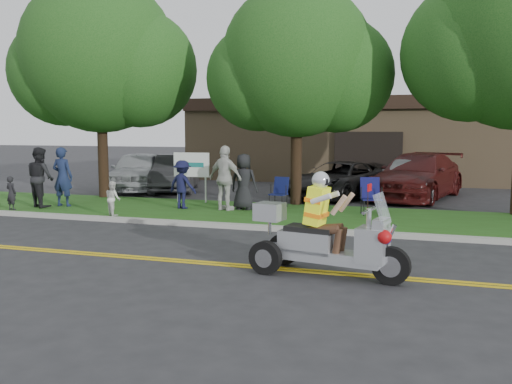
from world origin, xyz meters
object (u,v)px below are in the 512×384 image
(spectator_adult_mid, at_px, (40,177))
(spectator_adult_left, at_px, (63,177))
(lawn_chair_b, at_px, (371,194))
(parked_car_far_left, at_px, (138,171))
(parked_car_far_right, at_px, (411,177))
(spectator_adult_right, at_px, (225,178))
(trike_scooter, at_px, (322,240))
(lawn_chair_a, at_px, (280,190))
(parked_car_left, at_px, (176,173))
(parked_car_right, at_px, (417,176))
(parked_car_mid, at_px, (340,180))

(spectator_adult_mid, bearing_deg, spectator_adult_left, -121.05)
(lawn_chair_b, distance_m, spectator_adult_left, 9.48)
(parked_car_far_left, bearing_deg, parked_car_far_right, -14.72)
(spectator_adult_right, xyz_separation_m, parked_car_far_left, (-5.54, 4.60, -0.26))
(trike_scooter, xyz_separation_m, spectator_adult_right, (-3.99, 5.93, 0.44))
(lawn_chair_a, xyz_separation_m, parked_car_left, (-5.38, 3.77, 0.11))
(parked_car_far_right, bearing_deg, spectator_adult_left, -144.34)
(parked_car_right, bearing_deg, parked_car_mid, -147.50)
(spectator_adult_right, height_order, parked_car_far_right, spectator_adult_right)
(lawn_chair_b, relative_size, parked_car_far_left, 0.22)
(trike_scooter, distance_m, lawn_chair_b, 6.49)
(parked_car_right, relative_size, parked_car_far_right, 1.20)
(spectator_adult_mid, bearing_deg, spectator_adult_right, -145.29)
(lawn_chair_a, bearing_deg, spectator_adult_left, -153.81)
(lawn_chair_b, height_order, parked_car_far_right, parked_car_far_right)
(spectator_adult_right, relative_size, parked_car_far_right, 0.41)
(spectator_adult_mid, distance_m, parked_car_left, 6.29)
(spectator_adult_right, distance_m, parked_car_far_right, 7.44)
(trike_scooter, height_order, spectator_adult_mid, spectator_adult_mid)
(trike_scooter, bearing_deg, parked_car_far_right, 94.55)
(spectator_adult_left, bearing_deg, spectator_adult_right, -174.15)
(lawn_chair_b, relative_size, spectator_adult_mid, 0.56)
(lawn_chair_a, xyz_separation_m, spectator_adult_mid, (-7.08, -2.28, 0.41))
(trike_scooter, xyz_separation_m, spectator_adult_mid, (-9.73, 4.89, 0.40))
(spectator_adult_left, height_order, parked_car_left, spectator_adult_left)
(spectator_adult_left, distance_m, parked_car_mid, 9.55)
(spectator_adult_left, height_order, parked_car_right, spectator_adult_left)
(lawn_chair_b, bearing_deg, spectator_adult_right, 171.22)
(spectator_adult_left, xyz_separation_m, parked_car_left, (1.17, 5.68, -0.30))
(spectator_adult_right, distance_m, parked_car_mid, 5.42)
(spectator_adult_mid, bearing_deg, parked_car_mid, -121.36)
(spectator_adult_mid, height_order, parked_car_left, spectator_adult_mid)
(trike_scooter, distance_m, parked_car_far_left, 14.21)
(trike_scooter, distance_m, lawn_chair_a, 7.64)
(parked_car_far_left, height_order, parked_car_mid, parked_car_far_left)
(spectator_adult_left, distance_m, parked_car_left, 5.80)
(parked_car_far_left, relative_size, parked_car_right, 0.84)
(spectator_adult_right, height_order, parked_car_mid, spectator_adult_right)
(lawn_chair_b, bearing_deg, spectator_adult_left, 171.11)
(lawn_chair_b, distance_m, parked_car_left, 9.35)
(lawn_chair_b, bearing_deg, parked_car_left, 135.27)
(parked_car_left, bearing_deg, spectator_adult_mid, -124.24)
(parked_car_mid, xyz_separation_m, parked_car_right, (2.70, 0.81, 0.15))
(spectator_adult_right, xyz_separation_m, parked_car_left, (-4.03, 5.00, -0.34))
(trike_scooter, distance_m, parked_car_right, 11.52)
(parked_car_far_left, distance_m, parked_car_far_right, 10.75)
(lawn_chair_b, bearing_deg, parked_car_right, 60.07)
(spectator_adult_right, bearing_deg, spectator_adult_mid, 26.75)
(spectator_adult_right, relative_size, parked_car_mid, 0.40)
(spectator_adult_mid, height_order, parked_car_right, spectator_adult_mid)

